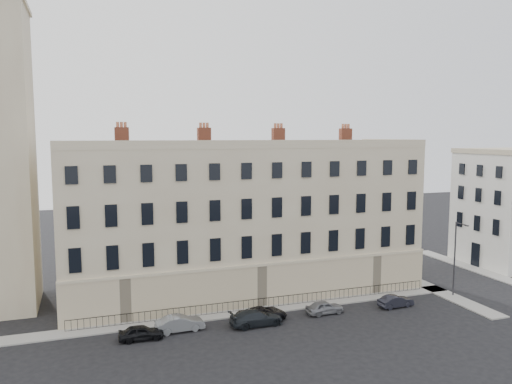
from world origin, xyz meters
TOP-DOWN VIEW (x-y plane):
  - ground at (0.00, 0.00)m, footprint 160.00×160.00m
  - terrace at (-5.97, 11.97)m, footprint 36.22×12.22m
  - adjacent_building at (29.00, 11.00)m, footprint 10.00×10.00m
  - pavement_terrace at (-10.00, 5.00)m, footprint 48.00×2.00m
  - pavement_east_return at (13.00, 8.00)m, footprint 2.00×24.00m
  - pavement_adjacent at (23.00, 10.00)m, footprint 2.00×20.00m
  - railings at (-6.00, 5.40)m, footprint 35.00×0.04m
  - car_a at (-17.69, 1.86)m, footprint 3.60×1.57m
  - car_b at (-14.44, 2.65)m, footprint 4.11×1.61m
  - car_c at (-8.02, 1.76)m, footprint 4.72×2.05m
  - car_d at (-7.19, 2.56)m, footprint 4.68×2.51m
  - car_e at (-1.19, 2.35)m, footprint 3.58×1.57m
  - car_f at (6.01, 1.76)m, footprint 3.55×1.44m
  - streetlamp at (13.48, 2.56)m, footprint 0.25×1.65m

SIDE VIEW (x-z plane):
  - ground at x=0.00m, z-range 0.00..0.00m
  - pavement_terrace at x=-10.00m, z-range 0.00..0.12m
  - pavement_east_return at x=13.00m, z-range 0.00..0.12m
  - pavement_adjacent at x=23.00m, z-range 0.00..0.12m
  - railings at x=-6.00m, z-range 0.07..1.03m
  - car_f at x=6.01m, z-range 0.00..1.15m
  - car_e at x=-1.19m, z-range 0.00..1.20m
  - car_a at x=-17.69m, z-range 0.00..1.21m
  - car_d at x=-7.19m, z-range 0.00..1.25m
  - car_b at x=-14.44m, z-range 0.00..1.33m
  - car_c at x=-8.02m, z-range 0.00..1.35m
  - streetlamp at x=13.48m, z-range 0.41..8.05m
  - adjacent_building at x=29.00m, z-range 0.00..14.00m
  - terrace at x=-5.97m, z-range -1.00..16.00m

